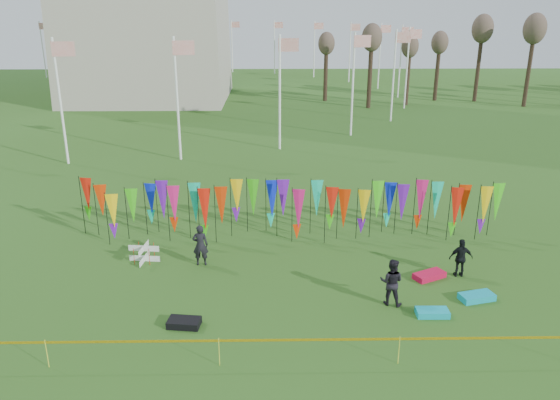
{
  "coord_description": "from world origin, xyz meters",
  "views": [
    {
      "loc": [
        -0.64,
        -14.93,
        9.62
      ],
      "look_at": [
        -0.28,
        6.0,
        2.28
      ],
      "focal_mm": 35.0,
      "sensor_mm": 36.0,
      "label": 1
    }
  ],
  "objects_px": {
    "box_kite": "(144,253)",
    "person_mid": "(391,282)",
    "kite_bag_teal": "(477,297)",
    "kite_bag_black": "(184,323)",
    "kite_bag_turquoise": "(432,313)",
    "kite_bag_red": "(429,275)",
    "person_left": "(200,245)",
    "person_right": "(461,258)"
  },
  "relations": [
    {
      "from": "kite_bag_turquoise",
      "to": "kite_bag_teal",
      "type": "height_order",
      "value": "kite_bag_teal"
    },
    {
      "from": "person_left",
      "to": "person_right",
      "type": "relative_size",
      "value": 1.11
    },
    {
      "from": "box_kite",
      "to": "person_mid",
      "type": "xyz_separation_m",
      "value": [
        9.2,
        -3.5,
        0.48
      ]
    },
    {
      "from": "box_kite",
      "to": "kite_bag_black",
      "type": "bearing_deg",
      "value": -64.37
    },
    {
      "from": "kite_bag_teal",
      "to": "kite_bag_red",
      "type": "bearing_deg",
      "value": 126.25
    },
    {
      "from": "person_mid",
      "to": "kite_bag_turquoise",
      "type": "bearing_deg",
      "value": 167.86
    },
    {
      "from": "kite_bag_black",
      "to": "kite_bag_teal",
      "type": "bearing_deg",
      "value": 8.57
    },
    {
      "from": "box_kite",
      "to": "kite_bag_turquoise",
      "type": "bearing_deg",
      "value": -22.32
    },
    {
      "from": "kite_bag_red",
      "to": "kite_bag_black",
      "type": "xyz_separation_m",
      "value": [
        -8.78,
        -3.16,
        0.01
      ]
    },
    {
      "from": "kite_bag_turquoise",
      "to": "kite_bag_black",
      "type": "height_order",
      "value": "kite_bag_black"
    },
    {
      "from": "person_right",
      "to": "kite_bag_turquoise",
      "type": "height_order",
      "value": "person_right"
    },
    {
      "from": "person_mid",
      "to": "person_right",
      "type": "height_order",
      "value": "person_mid"
    },
    {
      "from": "person_left",
      "to": "kite_bag_black",
      "type": "height_order",
      "value": "person_left"
    },
    {
      "from": "kite_bag_turquoise",
      "to": "kite_bag_red",
      "type": "height_order",
      "value": "kite_bag_red"
    },
    {
      "from": "person_right",
      "to": "kite_bag_black",
      "type": "bearing_deg",
      "value": 19.96
    },
    {
      "from": "box_kite",
      "to": "person_left",
      "type": "xyz_separation_m",
      "value": [
        2.32,
        -0.32,
        0.49
      ]
    },
    {
      "from": "box_kite",
      "to": "kite_bag_black",
      "type": "relative_size",
      "value": 0.69
    },
    {
      "from": "person_right",
      "to": "kite_bag_turquoise",
      "type": "bearing_deg",
      "value": 58.69
    },
    {
      "from": "person_mid",
      "to": "kite_bag_red",
      "type": "height_order",
      "value": "person_mid"
    },
    {
      "from": "person_mid",
      "to": "kite_bag_teal",
      "type": "distance_m",
      "value": 3.18
    },
    {
      "from": "kite_bag_red",
      "to": "kite_bag_black",
      "type": "height_order",
      "value": "kite_bag_black"
    },
    {
      "from": "box_kite",
      "to": "person_left",
      "type": "height_order",
      "value": "person_left"
    },
    {
      "from": "box_kite",
      "to": "person_right",
      "type": "xyz_separation_m",
      "value": [
        12.26,
        -1.48,
        0.4
      ]
    },
    {
      "from": "box_kite",
      "to": "kite_bag_red",
      "type": "relative_size",
      "value": 0.58
    },
    {
      "from": "person_mid",
      "to": "kite_bag_black",
      "type": "distance_m",
      "value": 7.06
    },
    {
      "from": "person_left",
      "to": "kite_bag_turquoise",
      "type": "distance_m",
      "value": 9.07
    },
    {
      "from": "person_mid",
      "to": "kite_bag_teal",
      "type": "height_order",
      "value": "person_mid"
    },
    {
      "from": "person_left",
      "to": "person_mid",
      "type": "distance_m",
      "value": 7.58
    },
    {
      "from": "kite_bag_red",
      "to": "box_kite",
      "type": "bearing_deg",
      "value": 171.63
    },
    {
      "from": "kite_bag_turquoise",
      "to": "kite_bag_red",
      "type": "relative_size",
      "value": 0.87
    },
    {
      "from": "person_mid",
      "to": "person_right",
      "type": "distance_m",
      "value": 3.67
    },
    {
      "from": "kite_bag_teal",
      "to": "kite_bag_black",
      "type": "bearing_deg",
      "value": -171.43
    },
    {
      "from": "person_mid",
      "to": "kite_bag_red",
      "type": "bearing_deg",
      "value": -114.96
    },
    {
      "from": "person_mid",
      "to": "person_right",
      "type": "bearing_deg",
      "value": -126.37
    },
    {
      "from": "person_mid",
      "to": "kite_bag_teal",
      "type": "xyz_separation_m",
      "value": [
        3.09,
        0.22,
        -0.72
      ]
    },
    {
      "from": "person_left",
      "to": "person_mid",
      "type": "bearing_deg",
      "value": 153.44
    },
    {
      "from": "box_kite",
      "to": "person_right",
      "type": "relative_size",
      "value": 0.47
    },
    {
      "from": "kite_bag_teal",
      "to": "person_mid",
      "type": "bearing_deg",
      "value": -176.01
    },
    {
      "from": "box_kite",
      "to": "person_mid",
      "type": "relative_size",
      "value": 0.42
    },
    {
      "from": "kite_bag_turquoise",
      "to": "kite_bag_teal",
      "type": "distance_m",
      "value": 2.1
    },
    {
      "from": "person_left",
      "to": "kite_bag_teal",
      "type": "distance_m",
      "value": 10.43
    },
    {
      "from": "box_kite",
      "to": "kite_bag_turquoise",
      "type": "xyz_separation_m",
      "value": [
        10.44,
        -4.29,
        -0.25
      ]
    }
  ]
}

